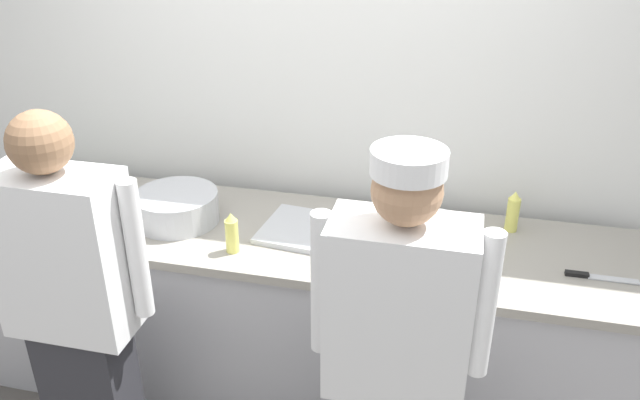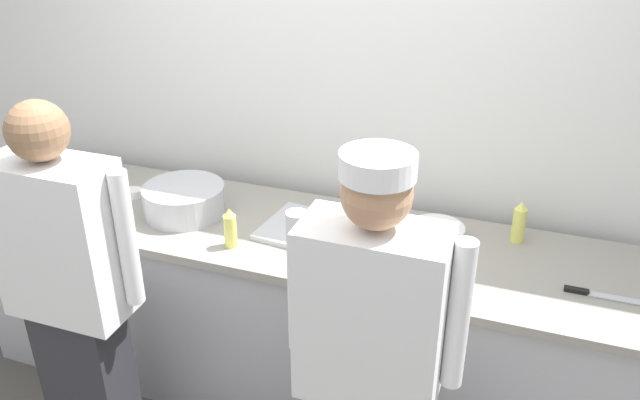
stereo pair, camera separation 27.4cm
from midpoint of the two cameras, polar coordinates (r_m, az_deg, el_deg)
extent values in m
cube|color=white|center=(3.12, 3.60, 8.90)|extent=(5.01, 0.10, 2.72)
cube|color=#B2B2B7|center=(3.12, 0.46, -10.30)|extent=(3.13, 0.68, 0.86)
cube|color=gray|center=(2.87, 0.49, -3.10)|extent=(3.20, 0.74, 0.04)
cube|color=#2D2D33|center=(2.93, -17.01, -15.56)|extent=(0.33, 0.20, 0.80)
cube|color=white|center=(2.52, -19.15, -3.41)|extent=(0.46, 0.24, 0.63)
cylinder|color=white|center=(2.69, -23.23, -1.36)|extent=(0.07, 0.07, 0.54)
cylinder|color=white|center=(2.39, -13.61, -3.49)|extent=(0.07, 0.07, 0.54)
sphere|color=#8C6647|center=(2.34, -20.70, 5.68)|extent=(0.22, 0.22, 0.22)
cube|color=white|center=(2.06, 8.42, -10.08)|extent=(0.45, 0.24, 0.62)
cylinder|color=white|center=(2.13, 1.74, -7.47)|extent=(0.07, 0.07, 0.52)
cylinder|color=white|center=(2.06, 15.96, -9.96)|extent=(0.07, 0.07, 0.52)
sphere|color=tan|center=(1.84, 9.28, 0.41)|extent=(0.21, 0.21, 0.21)
cylinder|color=white|center=(1.81, 9.48, 2.95)|extent=(0.22, 0.22, 0.07)
cylinder|color=white|center=(2.87, 12.95, -3.30)|extent=(0.24, 0.24, 0.01)
cylinder|color=white|center=(2.86, 12.97, -3.10)|extent=(0.24, 0.24, 0.01)
cylinder|color=white|center=(2.86, 13.00, -2.89)|extent=(0.24, 0.24, 0.01)
cylinder|color=white|center=(2.85, 13.02, -2.68)|extent=(0.24, 0.24, 0.01)
cylinder|color=white|center=(2.85, 13.04, -2.47)|extent=(0.24, 0.24, 0.01)
cylinder|color=white|center=(3.17, -17.78, -0.88)|extent=(0.23, 0.23, 0.01)
cylinder|color=white|center=(3.17, -17.81, -0.69)|extent=(0.23, 0.23, 0.01)
cylinder|color=white|center=(3.16, -17.84, -0.50)|extent=(0.23, 0.23, 0.01)
cylinder|color=white|center=(3.16, -17.87, -0.31)|extent=(0.23, 0.23, 0.01)
cylinder|color=#B7BABF|center=(3.01, -9.39, -0.06)|extent=(0.38, 0.38, 0.14)
cube|color=#B7BABF|center=(2.83, 2.80, -2.92)|extent=(0.54, 0.40, 0.02)
cylinder|color=#56A333|center=(3.41, -19.14, 2.40)|extent=(0.06, 0.06, 0.18)
cone|color=#56A333|center=(3.37, -19.41, 4.03)|extent=(0.05, 0.05, 0.04)
cylinder|color=#E5E066|center=(2.91, 19.76, -2.18)|extent=(0.06, 0.06, 0.15)
cone|color=#E5E066|center=(2.87, 20.05, -0.52)|extent=(0.05, 0.05, 0.04)
cylinder|color=#E5E066|center=(2.72, -5.09, -2.83)|extent=(0.06, 0.06, 0.15)
cone|color=#E5E066|center=(2.68, -5.17, -1.15)|extent=(0.05, 0.05, 0.04)
cylinder|color=white|center=(3.40, -17.24, 1.30)|extent=(0.11, 0.11, 0.04)
cylinder|color=red|center=(3.39, -17.27, 1.48)|extent=(0.09, 0.09, 0.01)
cylinder|color=white|center=(3.25, -13.90, 0.54)|extent=(0.08, 0.08, 0.04)
cylinder|color=#5B932D|center=(3.24, -13.92, 0.74)|extent=(0.07, 0.07, 0.01)
cube|color=#B7BABF|center=(2.72, 27.31, -7.82)|extent=(0.19, 0.03, 0.01)
cube|color=black|center=(2.69, 24.50, -7.37)|extent=(0.09, 0.03, 0.02)
camera|label=1|loc=(0.14, -87.14, 1.45)|focal=36.20mm
camera|label=2|loc=(0.14, 92.86, -1.45)|focal=36.20mm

